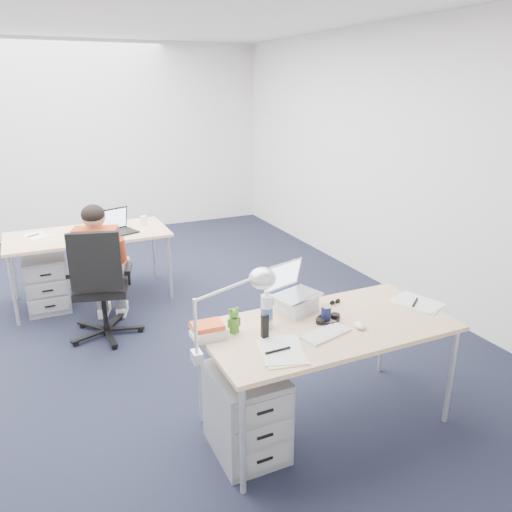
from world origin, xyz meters
The scene contains 24 objects.
floor centered at (0.00, 0.00, 0.00)m, with size 7.00×7.00×0.00m, color black.
room centered at (0.00, 0.00, 1.71)m, with size 6.02×7.02×2.80m.
desk_near centered at (1.05, -1.93, 0.68)m, with size 1.60×0.80×0.73m.
desk_far centered at (-0.07, 0.86, 0.68)m, with size 1.60×0.80×0.73m.
office_chair centered at (-0.10, -0.06, 0.29)m, with size 0.80×0.80×1.04m.
seated_person centered at (-0.05, 0.11, 0.61)m, with size 0.51×0.71×1.21m.
drawer_pedestal_near centered at (0.46, -1.96, 0.28)m, with size 0.40×0.50×0.55m, color #939598.
drawer_pedestal_far centered at (-0.53, 0.83, 0.28)m, with size 0.40×0.50×0.55m, color #939598.
silver_laptop centered at (0.96, -1.67, 0.89)m, with size 0.30×0.24×0.32m, color silver, non-canonical shape.
wireless_keyboard centered at (0.96, -2.04, 0.74)m, with size 0.32×0.13×0.02m, color white.
computer_mouse centered at (1.20, -2.05, 0.75)m, with size 0.06×0.10×0.04m, color white.
headphones centered at (1.08, -1.88, 0.75)m, with size 0.19×0.15×0.03m, color black, non-canonical shape.
can_koozie centered at (1.07, -1.87, 0.78)m, with size 0.06×0.06×0.10m, color #161C45.
water_bottle centered at (0.68, -1.80, 0.85)m, with size 0.08×0.08×0.25m, color silver.
bear_figurine centered at (0.47, -1.77, 0.81)m, with size 0.09×0.07×0.17m, color #286C1D, non-canonical shape.
book_stack centered at (0.30, -1.77, 0.77)m, with size 0.20×0.15×0.09m, color silver.
cordless_phone centered at (0.60, -1.93, 0.81)m, with size 0.04×0.03×0.16m, color black.
papers_left centered at (0.62, -2.12, 0.74)m, with size 0.24×0.34×0.01m, color #FFF393.
papers_right centered at (1.79, -1.92, 0.74)m, with size 0.23×0.32×0.01m, color #FFF393.
sunglasses centered at (1.26, -1.68, 0.74)m, with size 0.10×0.04×0.02m, color black, non-canonical shape.
desk_lamp centered at (0.30, -2.01, 0.98)m, with size 0.45×0.16×0.51m, color silver, non-canonical shape.
dark_laptop centered at (0.21, 0.72, 0.86)m, with size 0.36×0.35×0.26m, color black, non-canonical shape.
far_cup centered at (0.53, 0.94, 0.78)m, with size 0.07×0.07×0.10m, color white.
far_papers centered at (-0.57, 0.97, 0.73)m, with size 0.19×0.28×0.01m, color white.
Camera 1 is at (-0.57, -4.33, 2.17)m, focal length 35.00 mm.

